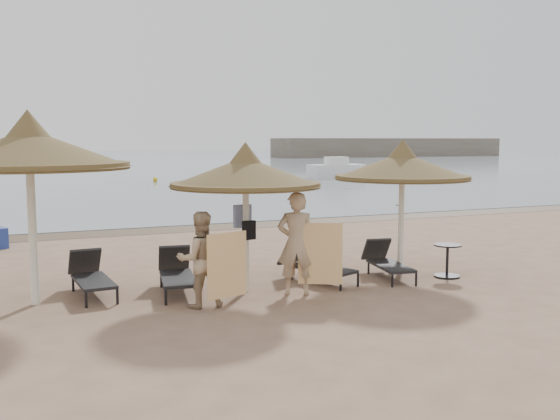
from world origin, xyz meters
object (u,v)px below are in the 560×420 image
(lounger_far_right, at_px, (386,261))
(person_left, at_px, (200,252))
(lounger_near_left, at_px, (177,272))
(palapa_center, at_px, (246,173))
(side_table, at_px, (447,262))
(palapa_right, at_px, (402,167))
(person_right, at_px, (296,235))
(lounger_near_right, at_px, (313,264))
(palapa_left, at_px, (29,150))
(lounger_far_left, at_px, (91,275))

(lounger_far_right, xyz_separation_m, person_left, (-4.08, -0.73, 0.60))
(lounger_near_left, bearing_deg, palapa_center, -13.95)
(side_table, bearing_deg, palapa_right, 129.14)
(lounger_near_left, xyz_separation_m, person_right, (1.91, -1.08, 0.73))
(lounger_far_right, height_order, side_table, lounger_far_right)
(person_left, height_order, person_right, person_right)
(palapa_center, relative_size, lounger_near_left, 1.52)
(lounger_near_right, xyz_separation_m, person_left, (-2.57, -0.98, 0.59))
(lounger_near_right, height_order, lounger_far_right, lounger_near_right)
(palapa_center, height_order, lounger_near_right, palapa_center)
(side_table, bearing_deg, palapa_left, 172.53)
(lounger_near_left, relative_size, person_right, 0.84)
(lounger_far_left, relative_size, side_table, 2.61)
(palapa_center, xyz_separation_m, lounger_near_left, (-1.17, 0.50, -1.82))
(person_right, bearing_deg, palapa_right, -137.61)
(lounger_far_right, bearing_deg, lounger_near_right, -179.72)
(palapa_center, xyz_separation_m, person_left, (-1.06, -0.71, -1.24))
(palapa_center, bearing_deg, side_table, -6.58)
(lounger_near_left, bearing_deg, lounger_near_right, 4.41)
(palapa_right, xyz_separation_m, side_table, (0.61, -0.75, -1.89))
(palapa_left, xyz_separation_m, lounger_far_right, (6.59, -0.51, -2.26))
(lounger_near_right, relative_size, lounger_far_right, 1.05)
(lounger_near_left, distance_m, person_left, 1.34)
(lounger_near_right, bearing_deg, lounger_far_right, -30.75)
(lounger_far_left, height_order, lounger_near_left, lounger_near_left)
(palapa_right, bearing_deg, lounger_far_right, -153.32)
(palapa_left, bearing_deg, person_left, -26.30)
(palapa_left, height_order, lounger_near_left, palapa_left)
(palapa_left, distance_m, lounger_near_left, 3.29)
(lounger_near_right, height_order, person_left, person_left)
(person_left, bearing_deg, lounger_far_right, -167.20)
(lounger_near_right, xyz_separation_m, person_right, (-0.76, -0.85, 0.74))
(lounger_near_left, distance_m, lounger_far_right, 4.21)
(lounger_near_right, bearing_deg, palapa_center, 169.14)
(palapa_right, xyz_separation_m, lounger_near_right, (-2.02, -0.00, -1.87))
(palapa_left, xyz_separation_m, person_right, (4.32, -1.11, -1.51))
(palapa_right, height_order, lounger_near_right, palapa_right)
(palapa_left, distance_m, lounger_far_right, 6.99)
(palapa_left, bearing_deg, person_right, -14.47)
(palapa_left, height_order, person_left, palapa_left)
(lounger_near_right, distance_m, person_left, 2.81)
(palapa_center, relative_size, lounger_far_right, 1.63)
(lounger_near_left, xyz_separation_m, lounger_near_right, (2.67, -0.22, -0.01))
(person_right, bearing_deg, palapa_center, -12.80)
(lounger_far_left, relative_size, lounger_near_right, 0.98)
(lounger_far_right, xyz_separation_m, person_right, (-2.27, -0.60, 0.75))
(lounger_far_left, distance_m, lounger_near_right, 4.18)
(lounger_near_left, bearing_deg, side_table, -1.24)
(lounger_far_left, distance_m, lounger_near_left, 1.52)
(palapa_left, xyz_separation_m, lounger_near_left, (2.41, -0.04, -2.24))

